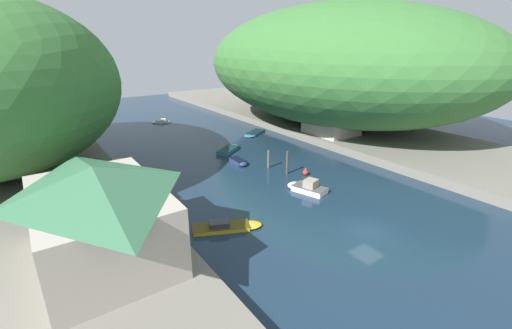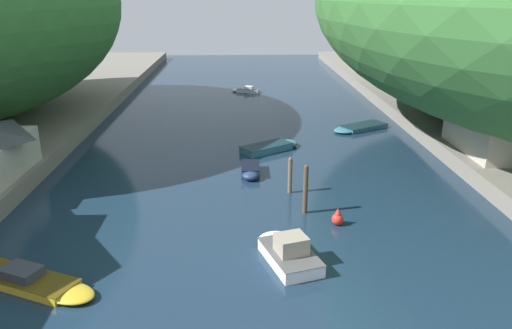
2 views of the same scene
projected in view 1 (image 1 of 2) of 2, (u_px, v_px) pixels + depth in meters
water_surface at (215, 151)px, 55.04m from camera, size 130.00×130.00×0.00m
left_bank at (19, 184)px, 40.66m from camera, size 22.00×120.00×1.23m
right_bank at (331, 125)px, 68.99m from camera, size 22.00×120.00×1.23m
hillside_right at (338, 64)px, 65.82m from camera, size 43.53×60.94×22.34m
waterfront_building at (100, 212)px, 24.94m from camera, size 9.15×13.55×7.23m
boathouse_shed at (106, 178)px, 36.07m from camera, size 5.67×8.20×3.58m
right_bank_cottage at (332, 119)px, 59.57m from camera, size 7.46×8.61×5.20m
boat_red_skiff at (161, 122)px, 73.85m from camera, size 4.01×2.40×0.86m
boat_far_upstream at (306, 187)px, 40.22m from camera, size 3.43×5.20×1.58m
boat_moored_right at (254, 134)px, 64.56m from camera, size 6.21×4.78×0.43m
boat_small_dinghy at (239, 162)px, 48.98m from camera, size 1.39×3.40×0.69m
boat_far_right_bank at (228, 226)px, 32.12m from camera, size 6.65×4.26×0.89m
boat_yellow_tender at (230, 149)px, 54.95m from camera, size 5.64×4.64×0.58m
mooring_post_middle at (287, 163)px, 45.03m from camera, size 0.30×0.30×3.19m
mooring_post_fourth at (268, 159)px, 47.36m from camera, size 0.29×0.29×2.56m
channel_buoy_near at (305, 172)px, 45.02m from camera, size 0.71×0.71×1.07m
person_on_quay at (126, 181)px, 37.43m from camera, size 0.32×0.43×1.69m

